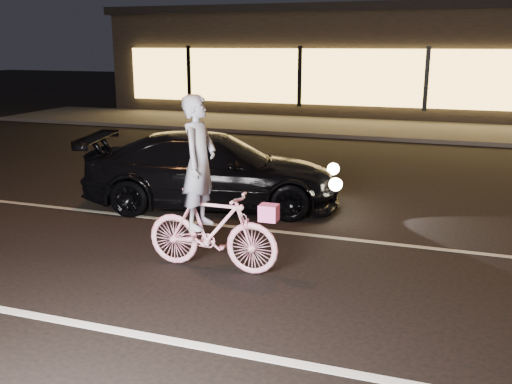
% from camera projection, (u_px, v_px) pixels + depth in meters
% --- Properties ---
extents(ground, '(90.00, 90.00, 0.00)m').
position_uv_depth(ground, '(347.00, 298.00, 6.43)').
color(ground, black).
rests_on(ground, ground).
extents(lane_stripe_near, '(60.00, 0.12, 0.01)m').
position_uv_depth(lane_stripe_near, '(316.00, 367.00, 5.05)').
color(lane_stripe_near, silver).
rests_on(lane_stripe_near, ground).
extents(lane_stripe_far, '(60.00, 0.10, 0.01)m').
position_uv_depth(lane_stripe_far, '(372.00, 242.00, 8.25)').
color(lane_stripe_far, gray).
rests_on(lane_stripe_far, ground).
extents(sidewalk, '(30.00, 4.00, 0.12)m').
position_uv_depth(sidewalk, '(420.00, 131.00, 18.30)').
color(sidewalk, '#383533').
rests_on(sidewalk, ground).
extents(storefront, '(25.40, 8.42, 4.20)m').
position_uv_depth(storefront, '(433.00, 59.00, 23.23)').
color(storefront, black).
rests_on(storefront, ground).
extents(cyclist, '(1.75, 0.60, 2.20)m').
position_uv_depth(cyclist, '(208.00, 210.00, 7.09)').
color(cyclist, '#FF4A85').
rests_on(cyclist, ground).
extents(sedan, '(4.72, 2.77, 1.28)m').
position_uv_depth(sedan, '(213.00, 171.00, 9.93)').
color(sedan, black).
rests_on(sedan, ground).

